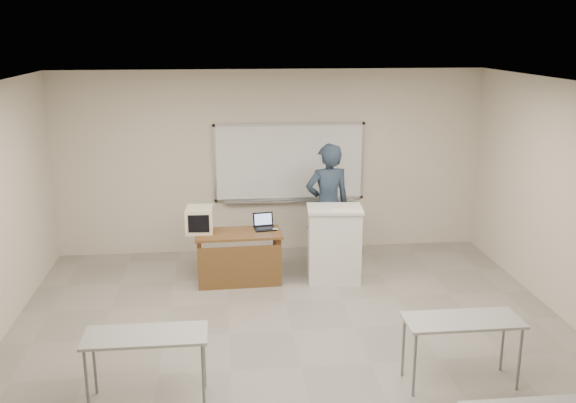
{
  "coord_description": "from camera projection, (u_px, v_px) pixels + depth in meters",
  "views": [
    {
      "loc": [
        -0.83,
        -6.3,
        3.59
      ],
      "look_at": [
        0.09,
        2.2,
        1.3
      ],
      "focal_mm": 40.0,
      "sensor_mm": 36.0,
      "label": 1
    }
  ],
  "objects": [
    {
      "name": "laptop",
      "position": [
        265.0,
        225.0,
        9.48
      ],
      "size": [
        0.3,
        0.28,
        0.22
      ],
      "rotation": [
        0.0,
        0.0,
        0.15
      ],
      "color": "black",
      "rests_on": "instructor_desk"
    },
    {
      "name": "mouse",
      "position": [
        276.0,
        229.0,
        9.41
      ],
      "size": [
        0.1,
        0.08,
        0.04
      ],
      "primitive_type": "ellipsoid",
      "rotation": [
        0.0,
        0.0,
        0.21
      ],
      "color": "#B5B9BC",
      "rests_on": "instructor_desk"
    },
    {
      "name": "keyboard",
      "position": [
        347.0,
        209.0,
        9.16
      ],
      "size": [
        0.43,
        0.22,
        0.02
      ],
      "primitive_type": "cube",
      "rotation": [
        0.0,
        0.0,
        -0.2
      ],
      "color": "beige",
      "rests_on": "podium"
    },
    {
      "name": "crt_monitor",
      "position": [
        200.0,
        219.0,
        9.33
      ],
      "size": [
        0.39,
        0.44,
        0.37
      ],
      "rotation": [
        0.0,
        0.0,
        -0.04
      ],
      "color": "beige",
      "rests_on": "instructor_desk"
    },
    {
      "name": "floor",
      "position": [
        301.0,
        367.0,
        7.07
      ],
      "size": [
        7.0,
        8.0,
        0.01
      ],
      "primitive_type": "cube",
      "color": "gray",
      "rests_on": "ground"
    },
    {
      "name": "instructor_desk",
      "position": [
        239.0,
        250.0,
        9.26
      ],
      "size": [
        1.26,
        0.63,
        0.75
      ],
      "rotation": [
        0.0,
        0.0,
        0.03
      ],
      "color": "brown",
      "rests_on": "floor"
    },
    {
      "name": "whiteboard",
      "position": [
        289.0,
        163.0,
        10.53
      ],
      "size": [
        2.48,
        0.1,
        1.31
      ],
      "color": "white",
      "rests_on": "floor"
    },
    {
      "name": "student_desks",
      "position": [
        322.0,
        376.0,
        5.6
      ],
      "size": [
        4.4,
        2.2,
        0.73
      ],
      "color": "#A1A19D",
      "rests_on": "floor"
    },
    {
      "name": "presenter",
      "position": [
        328.0,
        205.0,
        9.93
      ],
      "size": [
        0.77,
        0.57,
        1.94
      ],
      "primitive_type": "imported",
      "rotation": [
        0.0,
        0.0,
        3.3
      ],
      "color": "black",
      "rests_on": "floor"
    },
    {
      "name": "podium",
      "position": [
        334.0,
        244.0,
        9.41
      ],
      "size": [
        0.79,
        0.58,
        1.12
      ],
      "rotation": [
        0.0,
        0.0,
        -0.09
      ],
      "color": "white",
      "rests_on": "floor"
    }
  ]
}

